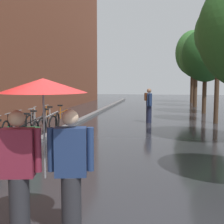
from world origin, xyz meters
TOP-DOWN VIEW (x-y plane):
  - kerb_strip at (-3.20, 10.00)m, footprint 0.30×36.00m
  - street_tree_2 at (3.32, 11.65)m, footprint 2.20×2.20m
  - street_tree_3 at (3.31, 16.04)m, footprint 2.84×2.84m
  - street_tree_4 at (3.21, 20.64)m, footprint 2.59×2.59m
  - street_tree_5 at (3.33, 24.90)m, footprint 3.06×3.06m
  - parked_bicycle_2 at (-3.81, 5.21)m, footprint 1.17×0.85m
  - parked_bicycle_3 at (-3.83, 6.08)m, footprint 1.13×0.79m
  - parked_bicycle_4 at (-3.96, 7.00)m, footprint 1.14×0.79m
  - parked_bicycle_5 at (-3.79, 7.75)m, footprint 1.16×0.82m
  - parked_bicycle_6 at (-3.99, 8.63)m, footprint 1.17×0.85m
  - parked_bicycle_7 at (-3.82, 9.47)m, footprint 1.09×0.72m
  - couple_under_umbrella at (-0.60, 0.19)m, footprint 1.23×1.10m
  - litter_bin at (-2.42, 3.80)m, footprint 0.44×0.44m
  - pedestrian_walking_midground at (0.17, 11.30)m, footprint 0.38×0.58m

SIDE VIEW (x-z plane):
  - kerb_strip at x=-3.20m, z-range 0.00..0.12m
  - parked_bicycle_2 at x=-3.81m, z-range -0.10..0.86m
  - parked_bicycle_3 at x=-3.83m, z-range -0.10..0.86m
  - parked_bicycle_4 at x=-3.96m, z-range -0.10..0.86m
  - parked_bicycle_5 at x=-3.79m, z-range -0.10..0.86m
  - parked_bicycle_6 at x=-3.99m, z-range -0.10..0.86m
  - parked_bicycle_7 at x=-3.82m, z-range -0.10..0.86m
  - litter_bin at x=-2.42m, z-range 0.00..0.85m
  - pedestrian_walking_midground at x=0.17m, z-range 0.06..1.70m
  - couple_under_umbrella at x=-0.60m, z-range 0.34..2.41m
  - street_tree_3 at x=3.31m, z-range 0.95..6.11m
  - street_tree_4 at x=3.21m, z-range 1.07..6.63m
  - street_tree_2 at x=3.32m, z-range 1.39..6.93m
  - street_tree_5 at x=3.33m, z-range 1.20..7.59m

